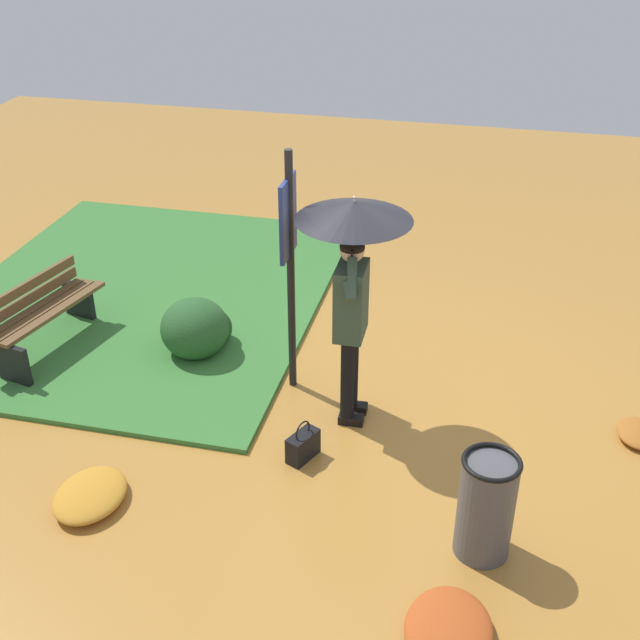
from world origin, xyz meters
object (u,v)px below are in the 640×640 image
object	(u,v)px
handbag	(303,446)
park_bench	(42,315)
info_sign_post	(289,245)
person_with_umbrella	(353,256)
trash_bin	(486,506)

from	to	relation	value
handbag	park_bench	xyz separation A→B (m)	(1.04, 2.94, 0.28)
info_sign_post	park_bench	size ratio (longest dim) A/B	1.62
person_with_umbrella	park_bench	xyz separation A→B (m)	(0.32, 3.18, -1.15)
person_with_umbrella	park_bench	size ratio (longest dim) A/B	1.44
info_sign_post	handbag	distance (m)	1.71
person_with_umbrella	park_bench	world-z (taller)	person_with_umbrella
park_bench	trash_bin	xyz separation A→B (m)	(-1.75, -4.44, 0.02)
info_sign_post	handbag	size ratio (longest dim) A/B	6.22
person_with_umbrella	park_bench	bearing A→B (deg)	84.34
person_with_umbrella	info_sign_post	xyz separation A→B (m)	(0.30, 0.62, -0.11)
trash_bin	park_bench	bearing A→B (deg)	68.53
handbag	trash_bin	bearing A→B (deg)	-115.03
handbag	park_bench	distance (m)	3.13
park_bench	trash_bin	distance (m)	4.77
trash_bin	handbag	bearing A→B (deg)	64.97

